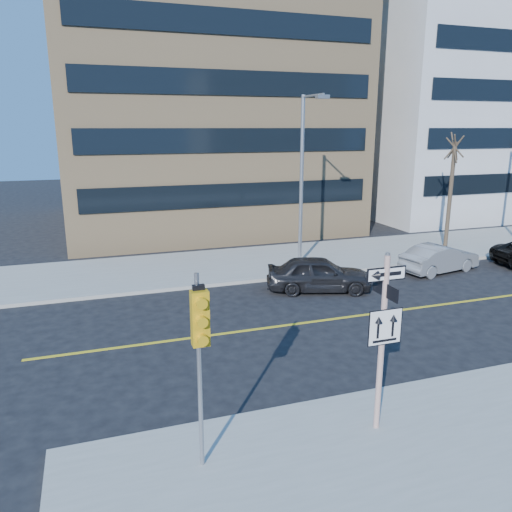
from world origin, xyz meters
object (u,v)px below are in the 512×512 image
object	(u,v)px
parked_car_b	(439,258)
street_tree_west	(455,150)
traffic_signal	(200,334)
parked_car_a	(319,274)
sign_pole	(383,333)
streetlight_a	(304,170)

from	to	relation	value
parked_car_b	street_tree_west	xyz separation A→B (m)	(3.17, 3.47, 4.86)
traffic_signal	parked_car_b	xyz separation A→B (m)	(13.83, 10.49, -2.36)
traffic_signal	parked_car_a	xyz separation A→B (m)	(7.17, 9.76, -2.29)
sign_pole	street_tree_west	world-z (taller)	street_tree_west
traffic_signal	street_tree_west	bearing A→B (deg)	39.39
parked_car_b	street_tree_west	distance (m)	6.76
parked_car_a	streetlight_a	bearing A→B (deg)	4.88
traffic_signal	streetlight_a	distance (m)	15.72
parked_car_b	sign_pole	bearing A→B (deg)	125.62
parked_car_a	street_tree_west	distance (m)	11.71
street_tree_west	sign_pole	bearing A→B (deg)	-133.26
traffic_signal	parked_car_b	world-z (taller)	traffic_signal
parked_car_a	street_tree_west	size ratio (longest dim) A/B	0.69
parked_car_b	traffic_signal	bearing A→B (deg)	116.34
sign_pole	traffic_signal	size ratio (longest dim) A/B	1.02
parked_car_b	streetlight_a	distance (m)	7.70
parked_car_a	streetlight_a	distance (m)	5.49
parked_car_a	streetlight_a	size ratio (longest dim) A/B	0.54
streetlight_a	traffic_signal	bearing A→B (deg)	-120.80
parked_car_a	street_tree_west	world-z (taller)	street_tree_west
sign_pole	traffic_signal	world-z (taller)	sign_pole
traffic_signal	parked_car_b	bearing A→B (deg)	37.19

